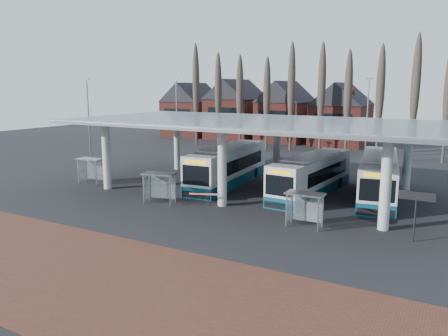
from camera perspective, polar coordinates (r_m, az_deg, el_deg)
The scene contains 16 objects.
ground at distance 32.18m, azimuth -2.43°, elevation -5.95°, with size 140.00×140.00×0.00m, color black.
brick_strip at distance 23.43m, azimuth -18.39°, elevation -12.90°, with size 70.00×10.00×0.03m, color #563122.
station_canopy at distance 38.06m, azimuth 3.85°, elevation 5.31°, with size 32.00×16.00×6.34m.
poplar_row at distance 61.44m, azimuth 14.08°, elevation 9.88°, with size 45.10×1.10×14.50m.
townhouse_row at distance 77.25m, azimuth 4.75°, elevation 8.11°, with size 36.80×10.30×12.25m.
lamp_post_a at distance 59.28m, azimuth -6.19°, elevation 6.79°, with size 0.80×0.16×10.17m.
lamp_post_b at distance 53.38m, azimuth 18.17°, elevation 5.92°, with size 0.80×0.16×10.17m.
lamp_post_d at distance 58.46m, azimuth -17.26°, elevation 6.33°, with size 0.80×0.16×10.17m.
bus_1 at distance 41.56m, azimuth 0.61°, elevation 0.27°, with size 3.90×13.36×3.66m.
bus_2 at distance 38.29m, azimuth 11.40°, elevation -0.99°, with size 3.61×12.53×3.43m.
bus_3 at distance 38.85m, azimuth 19.53°, elevation -1.12°, with size 4.74×13.20×3.59m.
shelter_0 at distance 43.86m, azimuth -16.94°, elevation 0.38°, with size 2.66×1.46×2.40m.
shelter_1 at distance 35.00m, azimuth -8.36°, elevation -1.70°, with size 2.86×1.87×2.45m.
shelter_2 at distance 29.24m, azimuth 10.59°, elevation -4.38°, with size 2.50×1.26×2.32m.
info_sign_0 at distance 28.15m, azimuth 23.83°, elevation -3.82°, with size 2.07×0.15×3.07m.
barrier at distance 33.66m, azimuth -2.43°, elevation -3.56°, with size 2.29×1.09×1.21m.
Camera 1 is at (16.21, -26.26, 9.10)m, focal length 35.00 mm.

